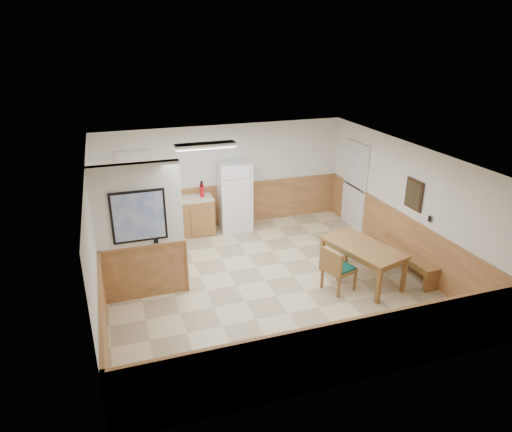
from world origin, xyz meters
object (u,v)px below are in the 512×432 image
object	(u,v)px
dining_chair	(336,267)
refrigerator	(235,196)
soap_bottle	(128,199)
fire_extinguisher	(202,190)
dining_table	(363,250)
dining_bench	(405,255)

from	to	relation	value
dining_chair	refrigerator	bearing A→B (deg)	87.53
refrigerator	soap_bottle	bearing A→B (deg)	-177.95
dining_chair	fire_extinguisher	xyz separation A→B (m)	(-1.73, 3.44, 0.58)
soap_bottle	fire_extinguisher	bearing A→B (deg)	-0.40
soap_bottle	refrigerator	bearing A→B (deg)	-1.58
dining_table	dining_chair	bearing A→B (deg)	179.39
refrigerator	dining_chair	xyz separation A→B (m)	(0.96, -3.38, -0.35)
refrigerator	dining_table	size ratio (longest dim) A/B	0.96
dining_table	dining_chair	distance (m)	0.69
dining_bench	fire_extinguisher	distance (m)	4.74
dining_bench	fire_extinguisher	world-z (taller)	fire_extinguisher
fire_extinguisher	dining_table	bearing A→B (deg)	-75.15
soap_bottle	dining_chair	bearing A→B (deg)	-45.19
fire_extinguisher	soap_bottle	world-z (taller)	fire_extinguisher
refrigerator	dining_bench	size ratio (longest dim) A/B	0.96
dining_chair	dining_table	bearing A→B (deg)	-3.13
fire_extinguisher	soap_bottle	bearing A→B (deg)	158.29
dining_table	dining_chair	xyz separation A→B (m)	(-0.65, -0.18, -0.16)
refrigerator	soap_bottle	distance (m)	2.47
refrigerator	soap_bottle	world-z (taller)	refrigerator
dining_table	dining_bench	world-z (taller)	dining_table
dining_table	dining_chair	world-z (taller)	dining_chair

